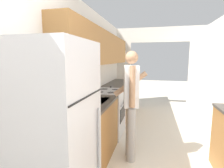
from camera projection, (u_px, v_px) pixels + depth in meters
wall_left at (90, 63)px, 3.23m from camera, size 0.38×7.18×2.50m
wall_far_with_doorway at (159, 62)px, 5.47m from camera, size 3.07×0.06×2.50m
counter_left at (111, 108)px, 3.89m from camera, size 0.62×3.72×0.90m
refrigerator at (54, 134)px, 1.62m from camera, size 0.70×0.73×1.70m
range_oven at (108, 112)px, 3.60m from camera, size 0.66×0.79×1.04m
person at (131, 103)px, 2.62m from camera, size 0.53×0.43×1.65m
knife at (111, 87)px, 4.01m from camera, size 0.09×0.30×0.02m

